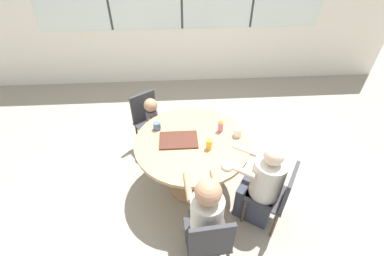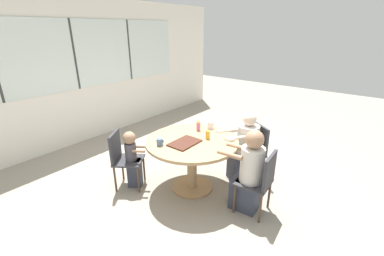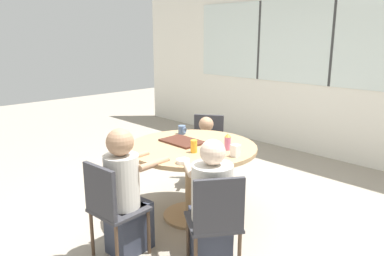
# 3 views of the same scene
# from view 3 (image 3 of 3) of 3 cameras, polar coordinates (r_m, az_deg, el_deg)

# --- Properties ---
(ground_plane) EXTENTS (16.00, 16.00, 0.00)m
(ground_plane) POSITION_cam_3_polar(r_m,az_deg,el_deg) (4.03, 0.00, -13.30)
(ground_plane) COLOR gray
(wall_back_with_windows) EXTENTS (8.40, 0.08, 2.80)m
(wall_back_with_windows) POSITION_cam_3_polar(r_m,az_deg,el_deg) (5.96, 20.55, 9.12)
(wall_back_with_windows) COLOR white
(wall_back_with_windows) RESTS_ON ground_plane
(dining_table) EXTENTS (1.30, 1.30, 0.78)m
(dining_table) POSITION_cam_3_polar(r_m,az_deg,el_deg) (3.79, 0.00, -5.10)
(dining_table) COLOR tan
(dining_table) RESTS_ON ground_plane
(chair_for_woman_green_shirt) EXTENTS (0.55, 0.55, 0.86)m
(chair_for_woman_green_shirt) POSITION_cam_3_polar(r_m,az_deg,el_deg) (2.91, 3.65, -13.45)
(chair_for_woman_green_shirt) COLOR #333338
(chair_for_woman_green_shirt) RESTS_ON ground_plane
(chair_for_man_blue_shirt) EXTENTS (0.43, 0.43, 0.86)m
(chair_for_man_blue_shirt) POSITION_cam_3_polar(r_m,az_deg,el_deg) (3.19, -12.41, -11.20)
(chair_for_man_blue_shirt) COLOR #333338
(chair_for_man_blue_shirt) RESTS_ON ground_plane
(chair_for_toddler) EXTENTS (0.56, 0.56, 0.86)m
(chair_for_toddler) POSITION_cam_3_polar(r_m,az_deg,el_deg) (4.78, 2.39, -2.29)
(chair_for_toddler) COLOR #333338
(chair_for_toddler) RESTS_ON ground_plane
(person_woman_green_shirt) EXTENTS (0.67, 0.59, 1.09)m
(person_woman_green_shirt) POSITION_cam_3_polar(r_m,az_deg,el_deg) (3.07, 2.88, -12.45)
(person_woman_green_shirt) COLOR #333847
(person_woman_green_shirt) RESTS_ON ground_plane
(person_man_blue_shirt) EXTENTS (0.35, 0.57, 1.12)m
(person_man_blue_shirt) POSITION_cam_3_polar(r_m,az_deg,el_deg) (3.28, -10.09, -10.23)
(person_man_blue_shirt) COLOR #333847
(person_man_blue_shirt) RESTS_ON ground_plane
(person_toddler) EXTENTS (0.31, 0.34, 0.88)m
(person_toddler) POSITION_cam_3_polar(r_m,az_deg,el_deg) (4.65, 2.10, -3.50)
(person_toddler) COLOR #333847
(person_toddler) RESTS_ON ground_plane
(food_tray_dark) EXTENTS (0.43, 0.29, 0.02)m
(food_tray_dark) POSITION_cam_3_polar(r_m,az_deg,el_deg) (3.85, -1.47, -2.05)
(food_tray_dark) COLOR #472319
(food_tray_dark) RESTS_ON dining_table
(coffee_mug) EXTENTS (0.09, 0.08, 0.10)m
(coffee_mug) POSITION_cam_3_polar(r_m,az_deg,el_deg) (4.16, -1.52, -0.28)
(coffee_mug) COLOR slate
(coffee_mug) RESTS_ON dining_table
(sippy_cup) EXTENTS (0.06, 0.06, 0.16)m
(sippy_cup) POSITION_cam_3_polar(r_m,az_deg,el_deg) (3.59, 5.45, -2.07)
(sippy_cup) COLOR #CC668C
(sippy_cup) RESTS_ON dining_table
(juice_glass) EXTENTS (0.06, 0.06, 0.12)m
(juice_glass) POSITION_cam_3_polar(r_m,az_deg,el_deg) (3.51, 0.29, -2.80)
(juice_glass) COLOR gold
(juice_glass) RESTS_ON dining_table
(milk_carton_small) EXTENTS (0.07, 0.07, 0.11)m
(milk_carton_small) POSITION_cam_3_polar(r_m,az_deg,el_deg) (3.42, 6.63, -3.44)
(milk_carton_small) COLOR silver
(milk_carton_small) RESTS_ON dining_table
(bowl_white_shallow) EXTENTS (0.12, 0.12, 0.03)m
(bowl_white_shallow) POSITION_cam_3_polar(r_m,az_deg,el_deg) (3.23, -1.37, -5.08)
(bowl_white_shallow) COLOR white
(bowl_white_shallow) RESTS_ON dining_table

